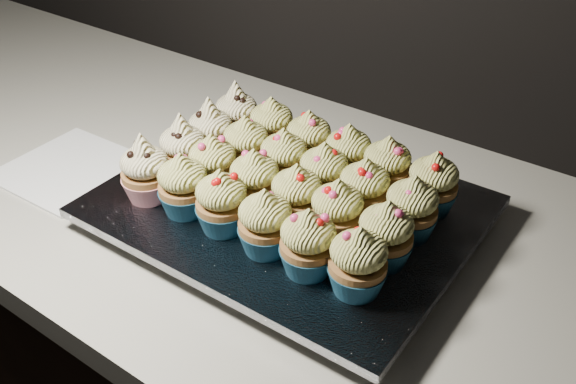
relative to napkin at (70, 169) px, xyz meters
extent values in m
cube|color=beige|center=(0.29, 0.11, -0.02)|extent=(2.44, 0.64, 0.04)
cube|color=white|center=(0.00, 0.00, 0.00)|extent=(0.18, 0.18, 0.00)
cube|color=black|center=(0.33, 0.08, 0.01)|extent=(0.42, 0.32, 0.02)
cube|color=silver|center=(0.33, 0.08, 0.03)|extent=(0.46, 0.36, 0.01)
cone|color=#B71931|center=(0.18, -0.01, 0.05)|extent=(0.06, 0.06, 0.03)
ellipsoid|color=#FAE9AF|center=(0.18, -0.01, 0.09)|extent=(0.06, 0.06, 0.04)
cone|color=#FAE9AF|center=(0.18, -0.01, 0.11)|extent=(0.03, 0.03, 0.03)
cone|color=navy|center=(0.24, -0.01, 0.05)|extent=(0.06, 0.06, 0.03)
ellipsoid|color=#E3DE72|center=(0.24, -0.01, 0.09)|extent=(0.06, 0.06, 0.04)
cone|color=#E3DE72|center=(0.24, -0.01, 0.11)|extent=(0.03, 0.03, 0.02)
cone|color=navy|center=(0.30, -0.01, 0.05)|extent=(0.06, 0.06, 0.03)
ellipsoid|color=#E3DE72|center=(0.30, -0.01, 0.09)|extent=(0.06, 0.06, 0.04)
cone|color=#E3DE72|center=(0.30, -0.01, 0.11)|extent=(0.03, 0.03, 0.02)
cone|color=navy|center=(0.37, -0.01, 0.05)|extent=(0.06, 0.06, 0.03)
ellipsoid|color=#E3DE72|center=(0.37, -0.01, 0.09)|extent=(0.06, 0.06, 0.04)
cone|color=#E3DE72|center=(0.37, -0.01, 0.11)|extent=(0.03, 0.03, 0.02)
cone|color=navy|center=(0.43, -0.01, 0.05)|extent=(0.06, 0.06, 0.03)
ellipsoid|color=#E3DE72|center=(0.43, -0.01, 0.09)|extent=(0.06, 0.06, 0.04)
cone|color=#E3DE72|center=(0.43, -0.01, 0.11)|extent=(0.03, 0.03, 0.02)
cone|color=navy|center=(0.49, -0.01, 0.05)|extent=(0.06, 0.06, 0.03)
ellipsoid|color=#E3DE72|center=(0.49, -0.01, 0.09)|extent=(0.06, 0.06, 0.04)
cone|color=#E3DE72|center=(0.49, -0.01, 0.11)|extent=(0.03, 0.03, 0.02)
cone|color=#B71931|center=(0.19, 0.05, 0.05)|extent=(0.06, 0.06, 0.03)
ellipsoid|color=#FAE9AF|center=(0.19, 0.05, 0.09)|extent=(0.06, 0.06, 0.04)
cone|color=#FAE9AF|center=(0.19, 0.05, 0.11)|extent=(0.03, 0.03, 0.03)
cone|color=navy|center=(0.24, 0.05, 0.05)|extent=(0.06, 0.06, 0.03)
ellipsoid|color=#E3DE72|center=(0.24, 0.05, 0.09)|extent=(0.06, 0.06, 0.04)
cone|color=#E3DE72|center=(0.24, 0.05, 0.11)|extent=(0.03, 0.03, 0.02)
cone|color=navy|center=(0.31, 0.05, 0.05)|extent=(0.06, 0.06, 0.03)
ellipsoid|color=#E3DE72|center=(0.31, 0.05, 0.09)|extent=(0.06, 0.06, 0.04)
cone|color=#E3DE72|center=(0.31, 0.05, 0.11)|extent=(0.03, 0.03, 0.02)
cone|color=navy|center=(0.37, 0.05, 0.05)|extent=(0.06, 0.06, 0.03)
ellipsoid|color=#E3DE72|center=(0.37, 0.05, 0.09)|extent=(0.06, 0.06, 0.04)
cone|color=#E3DE72|center=(0.37, 0.05, 0.11)|extent=(0.03, 0.03, 0.02)
cone|color=navy|center=(0.42, 0.06, 0.05)|extent=(0.06, 0.06, 0.03)
ellipsoid|color=#E3DE72|center=(0.42, 0.06, 0.09)|extent=(0.06, 0.06, 0.04)
cone|color=#E3DE72|center=(0.42, 0.06, 0.11)|extent=(0.03, 0.03, 0.02)
cone|color=navy|center=(0.49, 0.05, 0.05)|extent=(0.06, 0.06, 0.03)
ellipsoid|color=#E3DE72|center=(0.49, 0.05, 0.09)|extent=(0.06, 0.06, 0.04)
cone|color=#E3DE72|center=(0.49, 0.05, 0.11)|extent=(0.03, 0.03, 0.02)
cone|color=#B71931|center=(0.18, 0.11, 0.05)|extent=(0.06, 0.06, 0.03)
ellipsoid|color=#FAE9AF|center=(0.18, 0.11, 0.09)|extent=(0.06, 0.06, 0.04)
cone|color=#FAE9AF|center=(0.18, 0.11, 0.11)|extent=(0.03, 0.03, 0.03)
cone|color=navy|center=(0.24, 0.11, 0.05)|extent=(0.06, 0.06, 0.03)
ellipsoid|color=#E3DE72|center=(0.24, 0.11, 0.09)|extent=(0.06, 0.06, 0.04)
cone|color=#E3DE72|center=(0.24, 0.11, 0.11)|extent=(0.03, 0.03, 0.02)
cone|color=navy|center=(0.31, 0.11, 0.05)|extent=(0.06, 0.06, 0.03)
ellipsoid|color=#E3DE72|center=(0.31, 0.11, 0.09)|extent=(0.06, 0.06, 0.04)
cone|color=#E3DE72|center=(0.31, 0.11, 0.11)|extent=(0.03, 0.03, 0.02)
cone|color=navy|center=(0.37, 0.11, 0.05)|extent=(0.06, 0.06, 0.03)
ellipsoid|color=#E3DE72|center=(0.37, 0.11, 0.09)|extent=(0.06, 0.06, 0.04)
cone|color=#E3DE72|center=(0.37, 0.11, 0.11)|extent=(0.03, 0.03, 0.02)
cone|color=navy|center=(0.43, 0.11, 0.05)|extent=(0.06, 0.06, 0.03)
ellipsoid|color=#E3DE72|center=(0.43, 0.11, 0.09)|extent=(0.06, 0.06, 0.04)
cone|color=#E3DE72|center=(0.43, 0.11, 0.11)|extent=(0.03, 0.03, 0.02)
cone|color=navy|center=(0.49, 0.11, 0.05)|extent=(0.06, 0.06, 0.03)
ellipsoid|color=#E3DE72|center=(0.49, 0.11, 0.09)|extent=(0.06, 0.06, 0.04)
cone|color=#E3DE72|center=(0.49, 0.11, 0.11)|extent=(0.03, 0.03, 0.02)
cone|color=#B71931|center=(0.18, 0.17, 0.05)|extent=(0.06, 0.06, 0.03)
ellipsoid|color=#FAE9AF|center=(0.18, 0.17, 0.09)|extent=(0.06, 0.06, 0.04)
cone|color=#FAE9AF|center=(0.18, 0.17, 0.11)|extent=(0.03, 0.03, 0.03)
cone|color=navy|center=(0.24, 0.17, 0.05)|extent=(0.06, 0.06, 0.03)
ellipsoid|color=#E3DE72|center=(0.24, 0.17, 0.09)|extent=(0.06, 0.06, 0.04)
cone|color=#E3DE72|center=(0.24, 0.17, 0.11)|extent=(0.03, 0.03, 0.02)
cone|color=navy|center=(0.30, 0.17, 0.05)|extent=(0.06, 0.06, 0.03)
ellipsoid|color=#E3DE72|center=(0.30, 0.17, 0.09)|extent=(0.06, 0.06, 0.04)
cone|color=#E3DE72|center=(0.30, 0.17, 0.11)|extent=(0.03, 0.03, 0.02)
cone|color=navy|center=(0.37, 0.17, 0.05)|extent=(0.06, 0.06, 0.03)
ellipsoid|color=#E3DE72|center=(0.37, 0.17, 0.09)|extent=(0.06, 0.06, 0.04)
cone|color=#E3DE72|center=(0.37, 0.17, 0.11)|extent=(0.03, 0.03, 0.02)
cone|color=navy|center=(0.42, 0.17, 0.05)|extent=(0.06, 0.06, 0.03)
ellipsoid|color=#E3DE72|center=(0.42, 0.17, 0.09)|extent=(0.06, 0.06, 0.04)
cone|color=#E3DE72|center=(0.42, 0.17, 0.11)|extent=(0.03, 0.03, 0.02)
cone|color=navy|center=(0.49, 0.17, 0.05)|extent=(0.06, 0.06, 0.03)
ellipsoid|color=#E3DE72|center=(0.49, 0.17, 0.09)|extent=(0.06, 0.06, 0.04)
cone|color=#E3DE72|center=(0.49, 0.17, 0.11)|extent=(0.03, 0.03, 0.02)
camera|label=1|loc=(0.72, -0.45, 0.50)|focal=40.00mm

